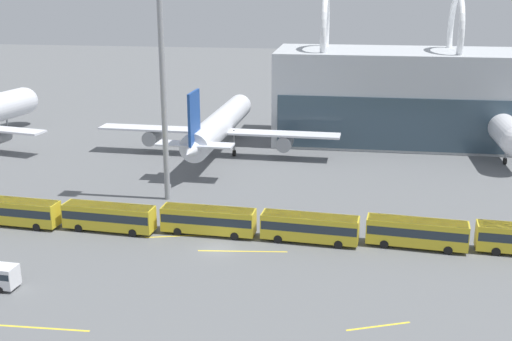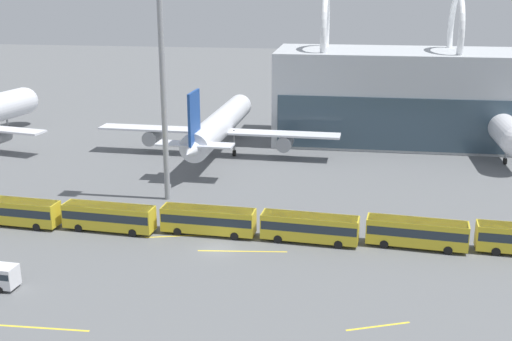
{
  "view_description": "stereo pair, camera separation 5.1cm",
  "coord_description": "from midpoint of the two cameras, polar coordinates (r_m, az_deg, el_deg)",
  "views": [
    {
      "loc": [
        14.48,
        -66.81,
        29.88
      ],
      "look_at": [
        1.65,
        18.49,
        4.0
      ],
      "focal_mm": 45.0,
      "sensor_mm": 36.0,
      "label": 1
    },
    {
      "loc": [
        14.53,
        -66.8,
        29.88
      ],
      "look_at": [
        1.65,
        18.49,
        4.0
      ],
      "focal_mm": 45.0,
      "sensor_mm": 36.0,
      "label": 2
    }
  ],
  "objects": [
    {
      "name": "lane_stripe_4",
      "position": [
        60.08,
        10.8,
        -13.44
      ],
      "size": [
        5.78,
        2.52,
        0.01
      ],
      "primitive_type": "cube",
      "rotation": [
        0.0,
        0.0,
        0.38
      ],
      "color": "yellow",
      "rests_on": "ground_plane"
    },
    {
      "name": "ground_plane",
      "position": [
        74.61,
        -3.41,
        -6.94
      ],
      "size": [
        440.0,
        440.0,
        0.0
      ],
      "primitive_type": "plane",
      "color": "slate"
    },
    {
      "name": "lane_stripe_0",
      "position": [
        78.47,
        -6.49,
        -5.79
      ],
      "size": [
        9.04,
        2.64,
        0.01
      ],
      "primitive_type": "cube",
      "rotation": [
        0.0,
        0.0,
        0.26
      ],
      "color": "yellow",
      "rests_on": "ground_plane"
    },
    {
      "name": "shuttle_bus_0",
      "position": [
        86.06,
        -20.62,
        -3.36
      ],
      "size": [
        11.61,
        3.48,
        3.32
      ],
      "rotation": [
        0.0,
        0.0,
        -0.08
      ],
      "color": "gold",
      "rests_on": "ground_plane"
    },
    {
      "name": "lane_stripe_3",
      "position": [
        61.83,
        -18.48,
        -13.14
      ],
      "size": [
        8.75,
        0.51,
        0.01
      ],
      "primitive_type": "cube",
      "rotation": [
        0.0,
        0.0,
        0.03
      ],
      "color": "yellow",
      "rests_on": "ground_plane"
    },
    {
      "name": "shuttle_bus_1",
      "position": [
        80.85,
        -12.96,
        -3.96
      ],
      "size": [
        11.6,
        3.41,
        3.32
      ],
      "rotation": [
        0.0,
        0.0,
        -0.07
      ],
      "color": "gold",
      "rests_on": "ground_plane"
    },
    {
      "name": "floodlight_mast",
      "position": [
        87.38,
        -8.33,
        8.55
      ],
      "size": [
        2.51,
        2.51,
        30.72
      ],
      "color": "gray",
      "rests_on": "ground_plane"
    },
    {
      "name": "lane_stripe_2",
      "position": [
        73.79,
        -1.23,
        -7.19
      ],
      "size": [
        10.2,
        1.44,
        0.01
      ],
      "primitive_type": "cube",
      "rotation": [
        0.0,
        0.0,
        0.12
      ],
      "color": "yellow",
      "rests_on": "ground_plane"
    },
    {
      "name": "airliner_at_gate_far",
      "position": [
        112.55,
        -3.4,
        3.94
      ],
      "size": [
        42.73,
        41.04,
        13.77
      ],
      "rotation": [
        0.0,
        0.0,
        1.54
      ],
      "color": "silver",
      "rests_on": "ground_plane"
    },
    {
      "name": "shuttle_bus_3",
      "position": [
        75.81,
        4.78,
        -4.98
      ],
      "size": [
        11.61,
        3.48,
        3.32
      ],
      "rotation": [
        0.0,
        0.0,
        -0.08
      ],
      "color": "gold",
      "rests_on": "ground_plane"
    },
    {
      "name": "shuttle_bus_4",
      "position": [
        76.36,
        14.08,
        -5.29
      ],
      "size": [
        11.64,
        3.7,
        3.32
      ],
      "rotation": [
        0.0,
        0.0,
        -0.1
      ],
      "color": "gold",
      "rests_on": "ground_plane"
    },
    {
      "name": "airliner_parked_remote",
      "position": [
        126.47,
        20.23,
        4.43
      ],
      "size": [
        42.73,
        41.0,
        13.34
      ],
      "rotation": [
        0.0,
        0.0,
        4.72
      ],
      "color": "white",
      "rests_on": "ground_plane"
    },
    {
      "name": "shuttle_bus_2",
      "position": [
        78.01,
        -4.28,
        -4.33
      ],
      "size": [
        11.56,
        3.19,
        3.32
      ],
      "rotation": [
        0.0,
        0.0,
        -0.05
      ],
      "color": "gold",
      "rests_on": "ground_plane"
    }
  ]
}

